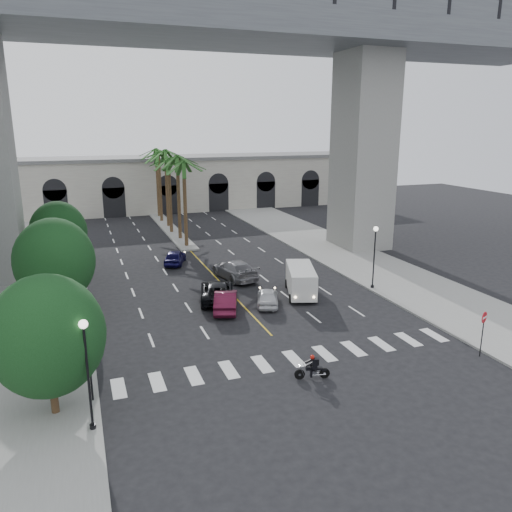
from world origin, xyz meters
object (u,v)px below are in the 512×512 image
(car_c, at_px, (217,291))
(car_b, at_px, (226,301))
(pedestrian_b, at_px, (52,319))
(pedestrian_a, at_px, (41,346))
(traffic_signal_near, at_px, (89,356))
(car_a, at_px, (268,297))
(motorcycle_rider, at_px, (313,368))
(lamp_post_left_near, at_px, (87,366))
(traffic_signal_far, at_px, (86,326))
(car_d, at_px, (235,270))
(lamp_post_right, at_px, (374,252))
(cargo_van, at_px, (301,280))
(lamp_post_left_far, at_px, (79,253))
(car_e, at_px, (175,257))
(do_not_enter_sign, at_px, (483,324))

(car_c, bearing_deg, car_b, 104.80)
(pedestrian_b, bearing_deg, pedestrian_a, -101.02)
(traffic_signal_near, distance_m, car_c, 15.83)
(traffic_signal_near, relative_size, car_a, 0.94)
(car_b, xyz_separation_m, pedestrian_b, (-11.87, -0.18, 0.27))
(motorcycle_rider, distance_m, pedestrian_b, 17.52)
(lamp_post_left_near, xyz_separation_m, pedestrian_a, (-2.46, 8.17, -2.23))
(traffic_signal_far, distance_m, car_d, 18.49)
(lamp_post_right, bearing_deg, car_b, -177.73)
(lamp_post_right, height_order, car_c, lamp_post_right)
(traffic_signal_far, xyz_separation_m, pedestrian_b, (-2.07, 5.81, -1.49))
(lamp_post_left_near, height_order, lamp_post_right, same)
(car_a, bearing_deg, lamp_post_right, -156.16)
(car_d, bearing_deg, cargo_van, 112.12)
(lamp_post_left_near, height_order, pedestrian_a, lamp_post_left_near)
(cargo_van, bearing_deg, lamp_post_left_far, 174.88)
(traffic_signal_far, height_order, car_c, traffic_signal_far)
(lamp_post_right, height_order, car_b, lamp_post_right)
(traffic_signal_near, bearing_deg, motorcycle_rider, -7.63)
(car_c, relative_size, car_e, 1.30)
(lamp_post_left_near, height_order, car_e, lamp_post_left_near)
(lamp_post_left_near, bearing_deg, car_d, 56.84)
(lamp_post_left_near, xyz_separation_m, car_c, (9.90, 14.81, -2.47))
(traffic_signal_near, relative_size, car_d, 0.63)
(lamp_post_right, height_order, car_d, lamp_post_right)
(lamp_post_right, relative_size, car_b, 1.17)
(lamp_post_left_far, distance_m, car_b, 13.29)
(lamp_post_right, height_order, car_a, lamp_post_right)
(lamp_post_left_far, height_order, pedestrian_b, lamp_post_left_far)
(motorcycle_rider, bearing_deg, lamp_post_left_near, -160.80)
(car_c, bearing_deg, pedestrian_a, 43.05)
(car_a, distance_m, pedestrian_a, 16.25)
(traffic_signal_near, height_order, car_c, traffic_signal_near)
(lamp_post_left_far, relative_size, pedestrian_b, 3.06)
(motorcycle_rider, distance_m, pedestrian_a, 15.61)
(cargo_van, height_order, pedestrian_b, cargo_van)
(lamp_post_left_far, xyz_separation_m, motorcycle_rider, (11.40, -20.01, -2.59))
(traffic_signal_near, bearing_deg, lamp_post_right, 24.82)
(lamp_post_right, relative_size, car_a, 1.38)
(lamp_post_left_far, bearing_deg, car_e, 31.31)
(lamp_post_left_near, distance_m, car_d, 23.70)
(motorcycle_rider, xyz_separation_m, car_a, (1.81, 11.47, 0.03))
(traffic_signal_far, height_order, pedestrian_b, traffic_signal_far)
(car_b, relative_size, pedestrian_b, 2.61)
(traffic_signal_far, bearing_deg, do_not_enter_sign, -16.49)
(lamp_post_right, relative_size, do_not_enter_sign, 1.91)
(car_a, distance_m, car_b, 3.31)
(traffic_signal_near, xyz_separation_m, car_b, (9.80, 9.99, -1.76))
(lamp_post_left_far, distance_m, car_c, 11.93)
(lamp_post_left_near, bearing_deg, car_a, 43.31)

